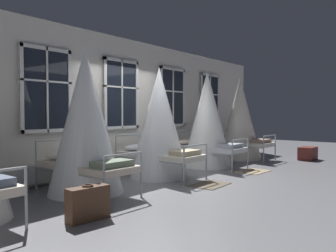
# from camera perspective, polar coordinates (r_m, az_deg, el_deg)

# --- Properties ---
(ground) EXTENTS (23.77, 23.77, 0.00)m
(ground) POSITION_cam_1_polar(r_m,az_deg,el_deg) (7.50, -0.64, -8.56)
(ground) COLOR slate
(back_wall_with_windows) EXTENTS (12.88, 0.10, 3.19)m
(back_wall_with_windows) POSITION_cam_1_polar(r_m,az_deg,el_deg) (8.34, -8.17, 3.50)
(back_wall_with_windows) COLOR silver
(back_wall_with_windows) RESTS_ON ground
(window_bank) EXTENTS (8.96, 0.10, 2.59)m
(window_bank) POSITION_cam_1_polar(r_m,az_deg,el_deg) (8.26, -7.58, -0.43)
(window_bank) COLOR black
(window_bank) RESTS_ON ground
(cot_second) EXTENTS (1.30, 1.98, 2.53)m
(cot_second) POSITION_cam_1_polar(r_m,az_deg,el_deg) (6.15, -13.47, 0.49)
(cot_second) COLOR #9EA3A8
(cot_second) RESTS_ON ground
(cot_third) EXTENTS (1.30, 1.97, 2.38)m
(cot_third) POSITION_cam_1_polar(r_m,az_deg,el_deg) (7.51, -1.47, 0.30)
(cot_third) COLOR #9EA3A8
(cot_third) RESTS_ON ground
(cot_fourth) EXTENTS (1.30, 1.98, 2.49)m
(cot_fourth) POSITION_cam_1_polar(r_m,az_deg,el_deg) (9.07, 6.48, 0.94)
(cot_fourth) COLOR #9EA3A8
(cot_fourth) RESTS_ON ground
(cot_fifth) EXTENTS (1.30, 1.99, 2.50)m
(cot_fifth) POSITION_cam_1_polar(r_m,az_deg,el_deg) (10.75, 11.75, 1.11)
(cot_fifth) COLOR #9EA3A8
(cot_fifth) RESTS_ON ground
(rug_third) EXTENTS (0.83, 0.60, 0.01)m
(rug_third) POSITION_cam_1_polar(r_m,az_deg,el_deg) (6.84, 6.90, -9.57)
(rug_third) COLOR brown
(rug_third) RESTS_ON ground
(rug_fourth) EXTENTS (0.83, 0.60, 0.01)m
(rug_fourth) POSITION_cam_1_polar(r_m,az_deg,el_deg) (8.55, 13.93, -7.26)
(rug_fourth) COLOR #8E7A5B
(rug_fourth) RESTS_ON ground
(suitcase_dark) EXTENTS (0.58, 0.27, 0.47)m
(suitcase_dark) POSITION_cam_1_polar(r_m,az_deg,el_deg) (4.71, -13.07, -12.30)
(suitcase_dark) COLOR #472D1E
(suitcase_dark) RESTS_ON ground
(travel_trunk) EXTENTS (0.65, 0.41, 0.38)m
(travel_trunk) POSITION_cam_1_polar(r_m,az_deg,el_deg) (11.14, 22.05, -4.21)
(travel_trunk) COLOR #5B231E
(travel_trunk) RESTS_ON ground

